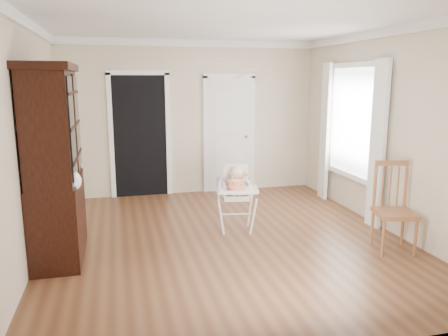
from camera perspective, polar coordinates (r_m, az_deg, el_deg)
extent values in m
plane|color=#522F1C|center=(5.71, 0.13, -9.29)|extent=(5.00, 5.00, 0.00)
plane|color=white|center=(5.38, 0.14, 18.67)|extent=(5.00, 5.00, 0.00)
plane|color=#C2B198|center=(7.82, -4.35, 6.49)|extent=(4.50, 0.00, 4.50)
plane|color=#C2B198|center=(5.31, -24.17, 3.16)|extent=(0.00, 5.00, 5.00)
plane|color=#C2B198|center=(6.32, 20.42, 4.62)|extent=(0.00, 5.00, 5.00)
cube|color=black|center=(7.74, -10.90, 4.03)|extent=(0.90, 0.03, 2.10)
cube|color=white|center=(7.72, -14.53, 3.85)|extent=(0.08, 0.05, 2.18)
cube|color=white|center=(7.77, -7.28, 4.18)|extent=(0.08, 0.05, 2.18)
cube|color=white|center=(7.67, -11.21, 12.12)|extent=(1.06, 0.05, 0.08)
cube|color=white|center=(7.98, 0.69, 4.27)|extent=(0.80, 0.05, 2.05)
cube|color=white|center=(7.88, -2.42, 4.18)|extent=(0.08, 0.05, 2.13)
cube|color=white|center=(8.10, 3.70, 4.36)|extent=(0.08, 0.05, 2.13)
sphere|color=gold|center=(8.03, 2.97, 4.13)|extent=(0.06, 0.06, 0.06)
cube|color=white|center=(6.97, 16.62, 5.86)|extent=(0.02, 1.20, 1.60)
cube|color=white|center=(6.94, 16.88, 12.77)|extent=(0.06, 1.36, 0.08)
cube|color=white|center=(6.30, 19.44, 2.84)|extent=(0.08, 0.28, 2.30)
cube|color=white|center=(7.64, 13.04, 4.60)|extent=(0.08, 0.28, 2.30)
cylinder|color=white|center=(5.76, -0.37, -6.55)|extent=(0.12, 0.10, 0.53)
cylinder|color=white|center=(5.79, 3.85, -6.47)|extent=(0.09, 0.12, 0.53)
cylinder|color=white|center=(6.13, -0.52, -5.43)|extent=(0.09, 0.12, 0.53)
cylinder|color=white|center=(6.16, 3.43, -5.36)|extent=(0.12, 0.10, 0.53)
cylinder|color=white|center=(5.91, 1.63, -6.02)|extent=(0.40, 0.10, 0.02)
cube|color=silver|center=(5.89, 1.61, -3.68)|extent=(0.39, 0.38, 0.07)
cube|color=silver|center=(5.85, -0.02, -2.70)|extent=(0.09, 0.30, 0.16)
cube|color=silver|center=(5.88, 3.25, -2.66)|extent=(0.09, 0.30, 0.16)
cube|color=silver|center=(5.98, 1.51, -1.35)|extent=(0.34, 0.12, 0.39)
cube|color=white|center=(5.65, 1.79, -2.90)|extent=(0.55, 0.44, 0.03)
cube|color=white|center=(5.48, 1.93, -3.17)|extent=(0.49, 0.12, 0.04)
ellipsoid|color=beige|center=(5.88, 1.60, -2.42)|extent=(0.21, 0.18, 0.23)
sphere|color=beige|center=(5.84, 1.61, -0.64)|extent=(0.19, 0.19, 0.16)
sphere|color=red|center=(5.82, 1.64, -2.08)|extent=(0.12, 0.12, 0.12)
sphere|color=red|center=(5.77, 1.45, -1.16)|extent=(0.06, 0.06, 0.06)
sphere|color=red|center=(5.79, 3.01, -0.81)|extent=(0.05, 0.05, 0.05)
cylinder|color=silver|center=(5.62, 1.49, -2.80)|extent=(0.27, 0.27, 0.01)
cylinder|color=red|center=(5.61, 1.49, -2.20)|extent=(0.21, 0.21, 0.11)
cylinder|color=#F2E08C|center=(5.58, 1.69, -1.72)|extent=(0.09, 0.09, 0.02)
cylinder|color=pink|center=(5.73, -0.61, -2.05)|extent=(0.06, 0.06, 0.10)
cylinder|color=#7C5DA4|center=(5.71, -0.61, -1.43)|extent=(0.07, 0.07, 0.03)
cone|color=#7C5DA4|center=(5.71, -0.61, -1.12)|extent=(0.02, 0.02, 0.04)
cube|color=black|center=(5.41, -20.76, -6.13)|extent=(0.51, 1.22, 0.92)
cube|color=black|center=(5.20, -21.59, 5.18)|extent=(0.47, 1.22, 1.22)
cube|color=black|center=(4.87, -19.19, 4.97)|extent=(0.02, 0.53, 1.07)
cube|color=black|center=(5.48, -18.65, 5.66)|extent=(0.02, 0.53, 1.07)
cube|color=black|center=(5.18, -22.11, 12.13)|extent=(0.55, 1.30, 0.08)
ellipsoid|color=white|center=(4.92, -19.29, -1.61)|extent=(0.20, 0.16, 0.22)
cube|color=brown|center=(5.58, 21.40, -5.56)|extent=(0.53, 0.53, 0.05)
cylinder|color=brown|center=(5.42, 20.07, -8.56)|extent=(0.04, 0.04, 0.47)
cylinder|color=brown|center=(5.55, 23.73, -8.35)|extent=(0.04, 0.04, 0.47)
cylinder|color=brown|center=(5.75, 18.80, -7.32)|extent=(0.04, 0.04, 0.47)
cylinder|color=brown|center=(5.88, 22.29, -7.15)|extent=(0.04, 0.04, 0.47)
cylinder|color=brown|center=(5.61, 19.12, -2.10)|extent=(0.04, 0.04, 0.60)
cylinder|color=brown|center=(5.75, 22.65, -2.05)|extent=(0.04, 0.04, 0.60)
cube|color=brown|center=(5.62, 21.10, 0.60)|extent=(0.39, 0.14, 0.06)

